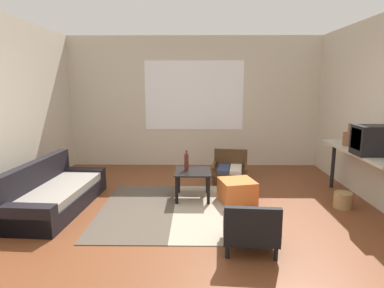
# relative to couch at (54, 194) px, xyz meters

# --- Properties ---
(ground_plane) EXTENTS (7.80, 7.80, 0.00)m
(ground_plane) POSITION_rel_couch_xyz_m (1.96, -0.48, -0.21)
(ground_plane) COLOR brown
(far_wall_with_window) EXTENTS (5.60, 0.13, 2.70)m
(far_wall_with_window) POSITION_rel_couch_xyz_m (1.96, 2.58, 1.14)
(far_wall_with_window) COLOR beige
(far_wall_with_window) RESTS_ON ground
(area_rug) EXTENTS (2.05, 2.08, 0.01)m
(area_rug) POSITION_rel_couch_xyz_m (1.70, -0.03, -0.21)
(area_rug) COLOR #4C4238
(area_rug) RESTS_ON ground
(couch) EXTENTS (0.88, 1.88, 0.67)m
(couch) POSITION_rel_couch_xyz_m (0.00, 0.00, 0.00)
(couch) COLOR black
(couch) RESTS_ON ground
(coffee_table) EXTENTS (0.54, 0.58, 0.44)m
(coffee_table) POSITION_rel_couch_xyz_m (1.95, 0.43, 0.14)
(coffee_table) COLOR black
(coffee_table) RESTS_ON ground
(armchair_by_window) EXTENTS (0.70, 0.70, 0.53)m
(armchair_by_window) POSITION_rel_couch_xyz_m (2.62, 1.40, 0.04)
(armchair_by_window) COLOR #472D19
(armchair_by_window) RESTS_ON ground
(armchair_striped_foreground) EXTENTS (0.61, 0.60, 0.55)m
(armchair_striped_foreground) POSITION_rel_couch_xyz_m (2.57, -1.16, 0.03)
(armchair_striped_foreground) COLOR black
(armchair_striped_foreground) RESTS_ON ground
(ottoman_orange) EXTENTS (0.58, 0.58, 0.34)m
(ottoman_orange) POSITION_rel_couch_xyz_m (2.61, 0.28, -0.04)
(ottoman_orange) COLOR #D1662D
(ottoman_orange) RESTS_ON ground
(console_shelf) EXTENTS (0.39, 1.81, 0.82)m
(console_shelf) POSITION_rel_couch_xyz_m (4.31, 0.16, 0.52)
(console_shelf) COLOR #B2AD9E
(console_shelf) RESTS_ON ground
(crt_television) EXTENTS (0.46, 0.35, 0.39)m
(crt_television) POSITION_rel_couch_xyz_m (4.31, -0.14, 0.80)
(crt_television) COLOR black
(crt_television) RESTS_ON console_shelf
(clay_vase) EXTENTS (0.19, 0.19, 0.33)m
(clay_vase) POSITION_rel_couch_xyz_m (4.31, 0.50, 0.72)
(clay_vase) COLOR brown
(clay_vase) RESTS_ON console_shelf
(glass_bottle) EXTENTS (0.07, 0.07, 0.31)m
(glass_bottle) POSITION_rel_couch_xyz_m (1.86, 0.48, 0.36)
(glass_bottle) COLOR #5B2319
(glass_bottle) RESTS_ON coffee_table
(wicker_basket) EXTENTS (0.24, 0.24, 0.23)m
(wicker_basket) POSITION_rel_couch_xyz_m (4.08, 0.07, -0.10)
(wicker_basket) COLOR #9E7A4C
(wicker_basket) RESTS_ON ground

